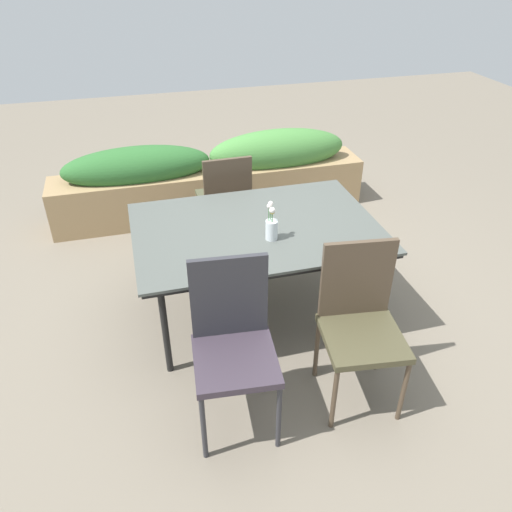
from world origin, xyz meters
TOP-DOWN VIEW (x-y plane):
  - ground_plane at (0.00, 0.00)m, footprint 12.00×12.00m
  - dining_table at (-0.06, -0.09)m, footprint 1.60×1.09m
  - chair_near_right at (0.31, -0.93)m, footprint 0.48×0.48m
  - chair_far_side at (-0.09, 0.77)m, footprint 0.41×0.41m
  - chair_near_left at (-0.41, -0.93)m, footprint 0.47×0.47m
  - flower_vase at (-0.01, -0.26)m, footprint 0.08×0.08m
  - planter_box at (-0.07, 1.51)m, footprint 2.95×0.44m

SIDE VIEW (x-z plane):
  - ground_plane at x=0.00m, z-range 0.00..0.00m
  - planter_box at x=-0.07m, z-range -0.02..0.75m
  - chair_far_side at x=-0.09m, z-range 0.08..0.97m
  - chair_near_right at x=0.31m, z-range 0.06..1.02m
  - chair_near_left at x=-0.41m, z-range 0.07..1.05m
  - dining_table at x=-0.06m, z-range 0.31..1.02m
  - flower_vase at x=-0.01m, z-range 0.67..0.92m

